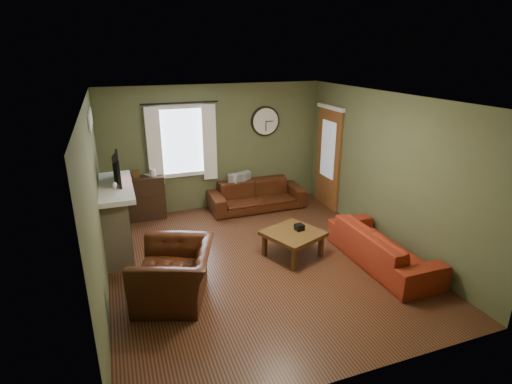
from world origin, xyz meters
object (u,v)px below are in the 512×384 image
object	(u,v)px
sofa_red	(382,247)
sofa_brown	(257,195)
armchair	(174,273)
coffee_table	(293,244)
bookshelf	(146,198)

from	to	relation	value
sofa_red	sofa_brown	bearing A→B (deg)	19.87
sofa_red	armchair	size ratio (longest dim) A/B	1.78
sofa_red	coffee_table	world-z (taller)	sofa_red
coffee_table	sofa_red	bearing A→B (deg)	-30.08
bookshelf	armchair	xyz separation A→B (m)	(0.09, -2.95, -0.07)
bookshelf	armchair	size ratio (longest dim) A/B	0.76
bookshelf	coffee_table	distance (m)	3.23
sofa_brown	sofa_red	xyz separation A→B (m)	(1.05, -2.91, 0.00)
sofa_brown	coffee_table	distance (m)	2.21
armchair	coffee_table	size ratio (longest dim) A/B	1.40
sofa_red	armchair	distance (m)	3.24
sofa_brown	armchair	size ratio (longest dim) A/B	1.76
sofa_red	armchair	bearing A→B (deg)	86.51
armchair	bookshelf	bearing A→B (deg)	-158.51
bookshelf	coffee_table	world-z (taller)	bookshelf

